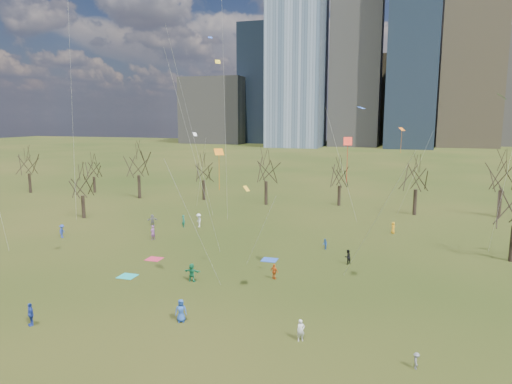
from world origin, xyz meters
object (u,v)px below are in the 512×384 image
(blanket_teal, at_px, (127,276))
(person_0, at_px, (181,311))
(blanket_crimson, at_px, (154,259))
(blanket_navy, at_px, (269,260))
(person_1, at_px, (301,330))
(person_4, at_px, (274,272))

(blanket_teal, relative_size, person_0, 0.93)
(blanket_teal, bearing_deg, blanket_crimson, 92.93)
(blanket_teal, height_order, blanket_navy, same)
(blanket_crimson, distance_m, person_0, 15.82)
(blanket_navy, relative_size, person_0, 0.93)
(person_1, distance_m, person_4, 11.86)
(blanket_crimson, bearing_deg, person_4, -8.17)
(blanket_teal, relative_size, blanket_crimson, 1.00)
(blanket_navy, bearing_deg, person_4, -69.73)
(blanket_teal, height_order, person_0, person_0)
(blanket_crimson, bearing_deg, person_0, -53.03)
(blanket_teal, bearing_deg, person_0, -37.93)
(blanket_teal, distance_m, blanket_navy, 14.46)
(blanket_navy, relative_size, person_1, 1.06)
(blanket_crimson, relative_size, person_0, 0.93)
(blanket_teal, bearing_deg, person_1, -22.06)
(blanket_crimson, distance_m, person_4, 13.87)
(person_0, distance_m, person_4, 11.45)
(blanket_navy, bearing_deg, blanket_crimson, -163.97)
(person_0, bearing_deg, person_4, 44.75)
(person_0, bearing_deg, blanket_crimson, 103.32)
(blanket_crimson, height_order, person_4, person_4)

